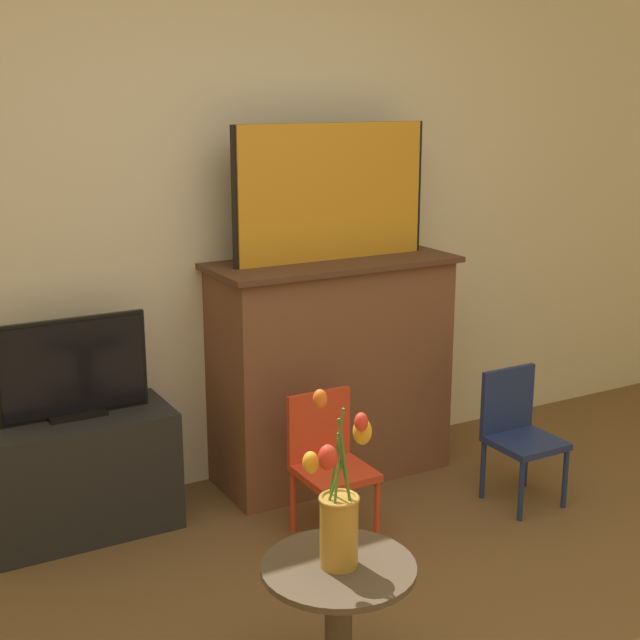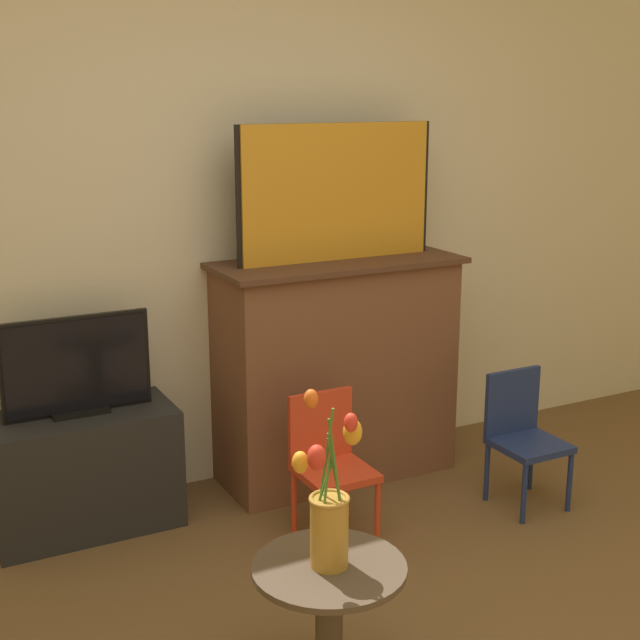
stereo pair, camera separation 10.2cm
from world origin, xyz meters
The scene contains 9 objects.
wall_back centered at (0.00, 2.13, 1.35)m, with size 8.00×0.06×2.70m.
fireplace_mantel centered at (0.54, 1.88, 0.54)m, with size 1.16×0.48×1.06m.
painting centered at (0.55, 1.89, 1.37)m, with size 0.98×0.03×0.61m.
tv_stand centered at (-0.66, 1.88, 0.26)m, with size 0.76×0.39×0.51m.
tv_monitor centered at (-0.66, 1.89, 0.71)m, with size 0.61×0.12×0.41m.
chair_red centered at (0.23, 1.36, 0.34)m, with size 0.29×0.29×0.60m.
chair_blue centered at (1.14, 1.23, 0.34)m, with size 0.29×0.29×0.60m.
side_table centered at (-0.26, 0.44, 0.29)m, with size 0.47×0.47×0.45m.
vase_tulips centered at (-0.26, 0.44, 0.63)m, with size 0.20×0.19×0.52m.
Camera 1 is at (-1.47, -1.61, 1.81)m, focal length 50.00 mm.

